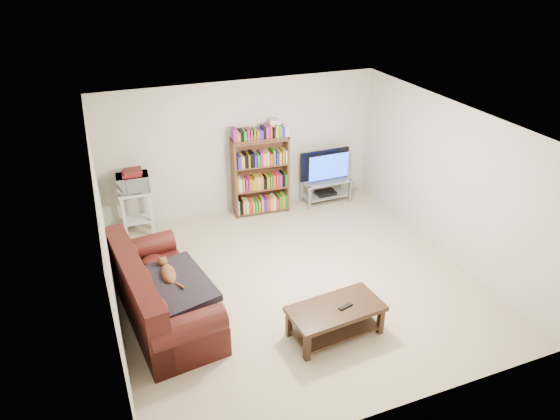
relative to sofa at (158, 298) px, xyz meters
name	(u,v)px	position (x,y,z in m)	size (l,w,h in m)	color
floor	(296,281)	(2.00, 0.12, -0.33)	(5.00, 5.00, 0.00)	beige
ceiling	(299,124)	(2.00, 0.12, 2.07)	(5.00, 5.00, 0.00)	white
wall_back	(243,148)	(2.00, 2.62, 0.87)	(5.00, 5.00, 0.00)	beige
wall_front	(400,322)	(2.00, -2.38, 0.87)	(5.00, 5.00, 0.00)	beige
wall_left	(106,243)	(-0.50, 0.12, 0.87)	(5.00, 5.00, 0.00)	beige
wall_right	(448,181)	(4.50, 0.12, 0.87)	(5.00, 5.00, 0.00)	beige
sofa	(158,298)	(0.00, 0.00, 0.00)	(1.21, 2.29, 0.93)	#431511
blanket	(174,286)	(0.20, -0.12, 0.22)	(0.84, 1.09, 0.10)	black
cat	(168,274)	(0.18, 0.07, 0.28)	(0.24, 0.60, 0.18)	brown
coffee_table	(335,315)	(2.01, -1.11, -0.03)	(1.23, 0.69, 0.43)	black
remote	(346,306)	(2.12, -1.16, 0.11)	(0.19, 0.05, 0.02)	black
tv_stand	(326,187)	(3.53, 2.30, -0.01)	(0.93, 0.43, 0.46)	#999EA3
television	(327,166)	(3.53, 2.30, 0.42)	(0.99, 0.13, 0.57)	black
dvd_player	(326,193)	(3.53, 2.30, -0.14)	(0.37, 0.26, 0.06)	black
bookshelf	(261,175)	(2.24, 2.36, 0.42)	(1.02, 0.38, 1.45)	#512E1C
shelf_clutter	(265,131)	(2.34, 2.37, 1.22)	(0.74, 0.24, 0.28)	silver
microwave_stand	(137,207)	(0.03, 2.30, 0.21)	(0.53, 0.40, 0.83)	silver
microwave	(133,183)	(0.03, 2.30, 0.65)	(0.51, 0.35, 0.28)	silver
game_boxes	(132,174)	(0.03, 2.30, 0.81)	(0.30, 0.26, 0.05)	maroon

